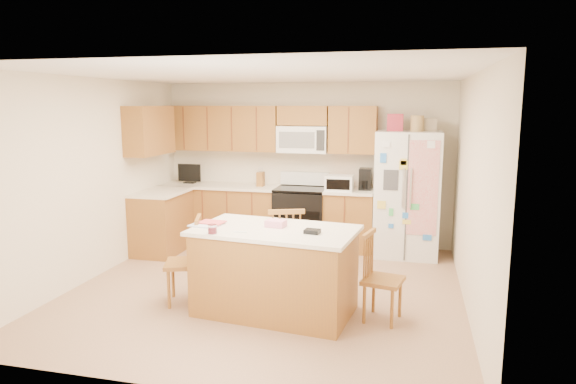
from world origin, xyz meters
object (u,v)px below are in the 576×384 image
(stove, at_px, (301,216))
(windsor_chair_right, at_px, (381,279))
(windsor_chair_left, at_px, (186,263))
(refrigerator, at_px, (407,193))
(windsor_chair_back, at_px, (285,252))
(island, at_px, (275,270))

(stove, relative_size, windsor_chair_right, 1.24)
(windsor_chair_left, bearing_deg, stove, 73.53)
(stove, bearing_deg, refrigerator, -2.30)
(stove, bearing_deg, windsor_chair_back, -83.30)
(refrigerator, xyz_separation_m, island, (-1.30, -2.49, -0.46))
(refrigerator, bearing_deg, windsor_chair_back, -125.96)
(windsor_chair_left, height_order, windsor_chair_back, windsor_chair_back)
(windsor_chair_left, bearing_deg, windsor_chair_right, 0.78)
(windsor_chair_back, bearing_deg, stove, 96.70)
(windsor_chair_left, xyz_separation_m, windsor_chair_back, (0.97, 0.61, 0.02))
(island, xyz_separation_m, windsor_chair_right, (1.09, 0.06, -0.03))
(refrigerator, distance_m, windsor_chair_back, 2.33)
(island, bearing_deg, windsor_chair_left, 178.36)
(stove, xyz_separation_m, refrigerator, (1.57, -0.06, 0.45))
(windsor_chair_right, bearing_deg, stove, 118.70)
(windsor_chair_back, distance_m, windsor_chair_right, 1.28)
(refrigerator, height_order, windsor_chair_back, refrigerator)
(windsor_chair_left, height_order, windsor_chair_right, windsor_chair_left)
(stove, height_order, windsor_chair_left, stove)
(island, bearing_deg, refrigerator, 62.50)
(island, distance_m, windsor_chair_back, 0.64)
(island, distance_m, windsor_chair_right, 1.09)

